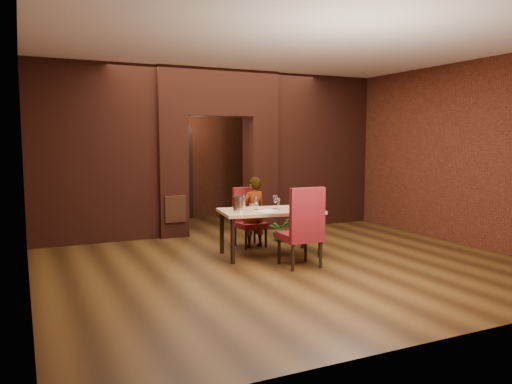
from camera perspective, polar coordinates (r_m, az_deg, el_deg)
floor at (r=8.30m, az=0.58°, el=-6.82°), size 8.00×8.00×0.00m
ceiling at (r=8.21m, az=0.61°, el=15.52°), size 7.00×8.00×0.04m
wall_back at (r=11.83m, az=-7.94°, el=4.77°), size 7.00×0.04×3.20m
wall_front at (r=4.83m, az=21.83°, el=2.69°), size 7.00×0.04×3.20m
wall_left at (r=7.29m, az=-25.05°, el=3.53°), size 0.04×8.00×3.20m
wall_right at (r=10.13m, az=18.75°, el=4.31°), size 0.04×8.00×3.20m
pillar_left at (r=9.66m, az=-9.72°, el=1.80°), size 0.55×0.55×2.30m
pillar_right at (r=10.33m, az=0.48°, el=2.16°), size 0.55×0.55×2.30m
lintel at (r=9.98m, az=-4.53°, el=11.20°), size 2.45×0.55×0.90m
wing_wall_left at (r=9.36m, az=-18.15°, el=4.22°), size 2.28×0.35×3.20m
wing_wall_right at (r=11.00m, az=7.14°, el=4.69°), size 2.28×0.35×3.20m
vent_panel at (r=9.44m, az=-9.17°, el=-1.95°), size 0.40×0.03×0.50m
rear_door at (r=11.68m, az=-9.69°, el=2.02°), size 0.90×0.08×2.10m
rear_door_frame at (r=11.64m, az=-9.63°, el=2.01°), size 1.02×0.04×2.22m
dining_table at (r=7.98m, az=1.64°, el=-4.65°), size 1.69×1.11×0.74m
chair_far at (r=8.60m, az=-0.64°, el=-2.92°), size 0.50×0.50×1.02m
chair_near at (r=7.29m, az=5.02°, el=-3.94°), size 0.56×0.56×1.17m
person_seated at (r=8.54m, az=-0.28°, el=-2.33°), size 0.47×0.33×1.21m
wine_glass_a at (r=7.90m, az=-0.00°, el=-1.32°), size 0.08×0.08×0.20m
wine_glass_b at (r=7.96m, az=2.20°, el=-1.21°), size 0.09×0.09×0.21m
wine_glass_c at (r=7.89m, az=2.55°, el=-1.39°), size 0.07×0.07×0.18m
tasting_sheet at (r=7.75m, az=1.27°, el=-2.17°), size 0.42×0.39×0.00m
wine_bucket at (r=7.67m, az=-1.95°, el=-1.39°), size 0.19×0.19×0.24m
water_bottle at (r=7.83m, az=-1.40°, el=-1.14°), size 0.06×0.06×0.26m
potted_plant at (r=9.14m, az=2.73°, el=-4.29°), size 0.49×0.46×0.42m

